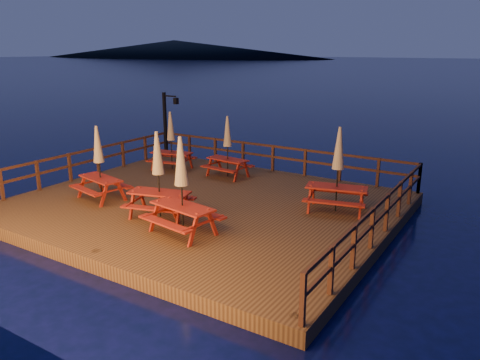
{
  "coord_description": "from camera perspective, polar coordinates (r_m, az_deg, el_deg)",
  "views": [
    {
      "loc": [
        8.94,
        -11.91,
        5.39
      ],
      "look_at": [
        1.06,
        0.6,
        1.18
      ],
      "focal_mm": 35.0,
      "sensor_mm": 36.0,
      "label": 1
    }
  ],
  "objects": [
    {
      "name": "picnic_table_2",
      "position": [
        19.8,
        -8.4,
        4.89
      ],
      "size": [
        1.95,
        1.72,
        2.44
      ],
      "rotation": [
        0.0,
        0.0,
        0.2
      ],
      "color": "maroon",
      "rests_on": "deck"
    },
    {
      "name": "picnic_table_4",
      "position": [
        14.15,
        -9.92,
        0.81
      ],
      "size": [
        2.18,
        1.96,
        2.63
      ],
      "rotation": [
        0.0,
        0.0,
        0.28
      ],
      "color": "maroon",
      "rests_on": "deck"
    },
    {
      "name": "lamp_post",
      "position": [
        22.05,
        -8.82,
        7.38
      ],
      "size": [
        0.85,
        0.18,
        3.0
      ],
      "color": "black",
      "rests_on": "deck"
    },
    {
      "name": "headland_left",
      "position": [
        263.26,
        -8.01,
        15.55
      ],
      "size": [
        180.0,
        84.0,
        9.0
      ],
      "primitive_type": "ellipsoid",
      "color": "black",
      "rests_on": "ground"
    },
    {
      "name": "railing",
      "position": [
        16.88,
        -0.91,
        1.39
      ],
      "size": [
        11.8,
        9.75,
        1.1
      ],
      "color": "#3E1E13",
      "rests_on": "deck"
    },
    {
      "name": "picnic_table_0",
      "position": [
        12.72,
        -7.14,
        -0.53
      ],
      "size": [
        2.13,
        1.85,
        2.73
      ],
      "rotation": [
        0.0,
        0.0,
        -0.16
      ],
      "color": "maroon",
      "rests_on": "deck"
    },
    {
      "name": "picnic_table_1",
      "position": [
        14.72,
        11.84,
        1.4
      ],
      "size": [
        2.18,
        1.93,
        2.68
      ],
      "rotation": [
        0.0,
        0.0,
        0.23
      ],
      "color": "maroon",
      "rests_on": "deck"
    },
    {
      "name": "picnic_table_5",
      "position": [
        16.31,
        -16.81,
        2.15
      ],
      "size": [
        2.02,
        1.78,
        2.51
      ],
      "rotation": [
        0.0,
        0.0,
        -0.21
      ],
      "color": "maroon",
      "rests_on": "deck"
    },
    {
      "name": "deck",
      "position": [
        15.76,
        -4.43,
        -3.38
      ],
      "size": [
        12.0,
        10.0,
        0.4
      ],
      "primitive_type": "cube",
      "color": "#412815",
      "rests_on": "ground"
    },
    {
      "name": "picnic_table_3",
      "position": [
        18.45,
        -1.53,
        4.21
      ],
      "size": [
        1.82,
        1.55,
        2.42
      ],
      "rotation": [
        0.0,
        0.0,
        -0.1
      ],
      "color": "maroon",
      "rests_on": "deck"
    },
    {
      "name": "deck_piles",
      "position": [
        15.94,
        -4.39,
        -5.08
      ],
      "size": [
        11.44,
        9.44,
        1.4
      ],
      "color": "#3E1E13",
      "rests_on": "ground"
    },
    {
      "name": "ground",
      "position": [
        15.83,
        -4.42,
        -4.06
      ],
      "size": [
        500.0,
        500.0,
        0.0
      ],
      "primitive_type": "plane",
      "color": "black",
      "rests_on": "ground"
    }
  ]
}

